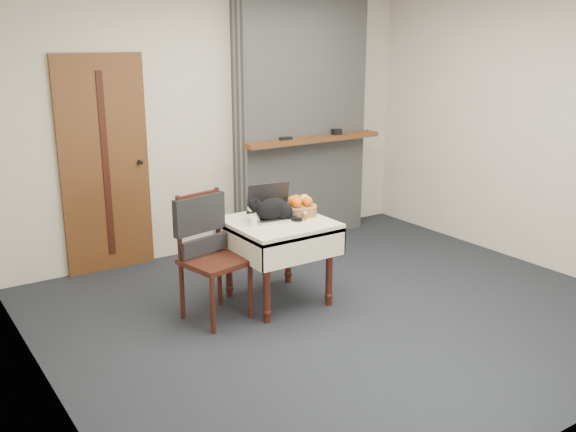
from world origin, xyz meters
The scene contains 12 objects.
ground centered at (0.00, 0.00, 0.00)m, with size 4.50×4.50×0.00m, color black.
room_shell centered at (0.00, 0.46, 1.76)m, with size 4.52×4.01×2.61m.
door centered at (-1.20, 1.97, 1.00)m, with size 0.82×0.10×2.00m.
chimney centered at (0.90, 1.85, 1.30)m, with size 1.62×0.48×2.60m.
side_table centered at (-0.31, 0.43, 0.59)m, with size 0.78×0.78×0.70m.
laptop centered at (-0.29, 0.54, 0.77)m, with size 0.41×0.36×0.28m.
cat centered at (-0.34, 0.45, 0.79)m, with size 0.39×0.31×0.21m.
cream_jar centered at (-0.55, 0.42, 0.74)m, with size 0.07×0.07×0.08m, color white.
pill_bottle centered at (-0.12, 0.32, 0.74)m, with size 0.03×0.03×0.07m.
fruit_basket centered at (-0.06, 0.48, 0.76)m, with size 0.28×0.28×0.16m.
desk_clutter centered at (-0.17, 0.52, 0.70)m, with size 0.15×0.02×0.01m, color black.
chair centered at (-0.92, 0.51, 0.63)m, with size 0.53×0.52×0.99m.
Camera 1 is at (-3.02, -3.75, 2.15)m, focal length 40.00 mm.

